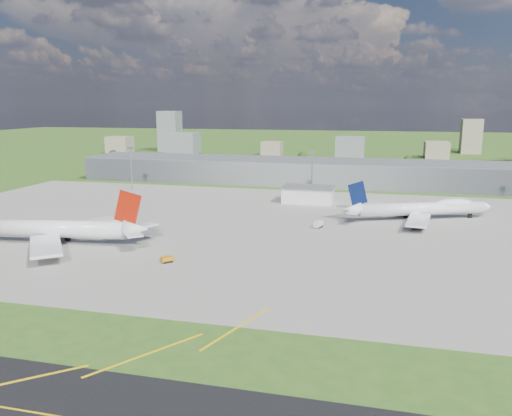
% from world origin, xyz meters
% --- Properties ---
extents(ground, '(1400.00, 1400.00, 0.00)m').
position_xyz_m(ground, '(0.00, 150.00, 0.00)').
color(ground, '#305A1C').
rests_on(ground, ground).
extents(apron, '(360.00, 190.00, 0.08)m').
position_xyz_m(apron, '(10.00, 40.00, 0.04)').
color(apron, gray).
rests_on(apron, ground).
extents(terminal, '(300.00, 42.00, 15.00)m').
position_xyz_m(terminal, '(0.00, 165.00, 7.50)').
color(terminal, slate).
rests_on(terminal, ground).
extents(ops_building, '(26.00, 16.00, 8.00)m').
position_xyz_m(ops_building, '(10.00, 100.00, 4.00)').
color(ops_building, silver).
rests_on(ops_building, ground).
extents(mast_west, '(3.50, 2.00, 25.90)m').
position_xyz_m(mast_west, '(-100.00, 115.00, 17.71)').
color(mast_west, gray).
rests_on(mast_west, ground).
extents(mast_center, '(3.50, 2.00, 25.90)m').
position_xyz_m(mast_center, '(10.00, 115.00, 17.71)').
color(mast_center, gray).
rests_on(mast_center, ground).
extents(airliner_red_twin, '(76.77, 59.42, 21.07)m').
position_xyz_m(airliner_red_twin, '(-71.63, -3.12, 5.61)').
color(airliner_red_twin, white).
rests_on(airliner_red_twin, ground).
extents(airliner_blue_quad, '(67.37, 51.34, 18.38)m').
position_xyz_m(airliner_blue_quad, '(65.44, 71.22, 5.11)').
color(airliner_blue_quad, white).
rests_on(airliner_blue_quad, ground).
extents(tug_yellow, '(4.40, 4.46, 1.95)m').
position_xyz_m(tug_yellow, '(-20.93, -13.76, 1.00)').
color(tug_yellow, orange).
rests_on(tug_yellow, ground).
extents(van_white_near, '(4.02, 5.95, 2.76)m').
position_xyz_m(van_white_near, '(21.92, 45.39, 1.39)').
color(van_white_near, silver).
rests_on(van_white_near, ground).
extents(bldg_far_w, '(24.00, 20.00, 18.00)m').
position_xyz_m(bldg_far_w, '(-220.00, 320.00, 9.00)').
color(bldg_far_w, gray).
rests_on(bldg_far_w, ground).
extents(bldg_w, '(28.00, 22.00, 24.00)m').
position_xyz_m(bldg_w, '(-140.00, 300.00, 12.00)').
color(bldg_w, slate).
rests_on(bldg_w, ground).
extents(bldg_cw, '(20.00, 18.00, 14.00)m').
position_xyz_m(bldg_cw, '(-60.00, 340.00, 7.00)').
color(bldg_cw, gray).
rests_on(bldg_cw, ground).
extents(bldg_c, '(26.00, 20.00, 22.00)m').
position_xyz_m(bldg_c, '(20.00, 310.00, 11.00)').
color(bldg_c, slate).
rests_on(bldg_c, ground).
extents(bldg_ce, '(22.00, 24.00, 16.00)m').
position_xyz_m(bldg_ce, '(100.00, 350.00, 8.00)').
color(bldg_ce, gray).
rests_on(bldg_ce, ground).
extents(bldg_tall_w, '(22.00, 20.00, 44.00)m').
position_xyz_m(bldg_tall_w, '(-180.00, 360.00, 22.00)').
color(bldg_tall_w, slate).
rests_on(bldg_tall_w, ground).
extents(bldg_tall_e, '(20.00, 18.00, 36.00)m').
position_xyz_m(bldg_tall_e, '(140.00, 410.00, 18.00)').
color(bldg_tall_e, gray).
rests_on(bldg_tall_e, ground).
extents(tree_far_w, '(7.20, 7.20, 8.80)m').
position_xyz_m(tree_far_w, '(-200.00, 270.00, 5.18)').
color(tree_far_w, '#382314').
rests_on(tree_far_w, ground).
extents(tree_w, '(6.75, 6.75, 8.25)m').
position_xyz_m(tree_w, '(-110.00, 265.00, 4.86)').
color(tree_w, '#382314').
rests_on(tree_w, ground).
extents(tree_c, '(8.10, 8.10, 9.90)m').
position_xyz_m(tree_c, '(-20.00, 280.00, 5.84)').
color(tree_c, '#382314').
rests_on(tree_c, ground).
extents(tree_e, '(7.65, 7.65, 9.35)m').
position_xyz_m(tree_e, '(70.00, 275.00, 5.51)').
color(tree_e, '#382314').
rests_on(tree_e, ground).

